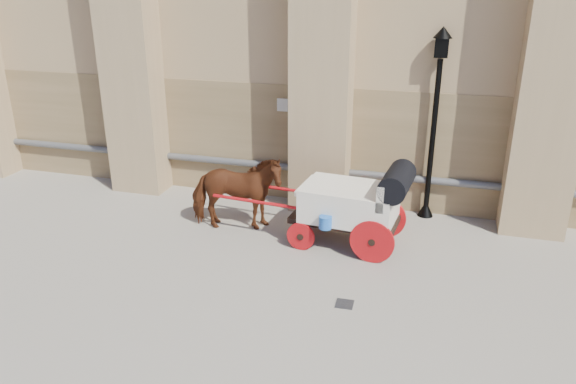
% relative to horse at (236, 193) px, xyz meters
% --- Properties ---
extents(ground, '(90.00, 90.00, 0.00)m').
position_rel_horse_xyz_m(ground, '(2.55, -1.82, -0.90)').
color(ground, gray).
rests_on(ground, ground).
extents(horse, '(2.31, 1.44, 1.81)m').
position_rel_horse_xyz_m(horse, '(0.00, 0.00, 0.00)').
color(horse, '#602913').
rests_on(horse, ground).
extents(carriage, '(4.42, 1.61, 1.89)m').
position_rel_horse_xyz_m(carriage, '(2.77, -0.06, 0.12)').
color(carriage, black).
rests_on(carriage, ground).
extents(street_lamp, '(0.42, 0.42, 4.51)m').
position_rel_horse_xyz_m(street_lamp, '(4.19, 1.98, 1.51)').
color(street_lamp, black).
rests_on(street_lamp, ground).
extents(drain_grate_near, '(0.33, 0.33, 0.01)m').
position_rel_horse_xyz_m(drain_grate_near, '(3.00, -2.45, -0.90)').
color(drain_grate_near, black).
rests_on(drain_grate_near, ground).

